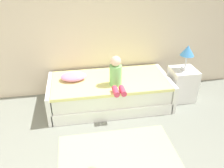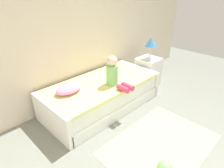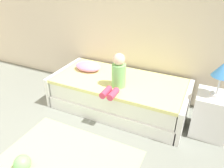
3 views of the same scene
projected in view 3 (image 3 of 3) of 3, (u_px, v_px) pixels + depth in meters
wall_rear at (121, 8)px, 3.38m from camera, size 7.20×0.10×2.90m
bed at (119, 94)px, 3.40m from camera, size 2.11×1.00×0.50m
nightstand at (211, 114)px, 2.84m from camera, size 0.44×0.44×0.60m
table_lamp at (223, 71)px, 2.53m from camera, size 0.24×0.24×0.45m
child_figure at (117, 75)px, 2.97m from camera, size 0.20×0.51×0.50m
pillow at (88, 66)px, 3.56m from camera, size 0.44×0.30×0.13m
toy_ball at (22, 163)px, 2.39m from camera, size 0.19×0.19×0.19m
area_rug at (67, 162)px, 2.53m from camera, size 1.60×1.10×0.01m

